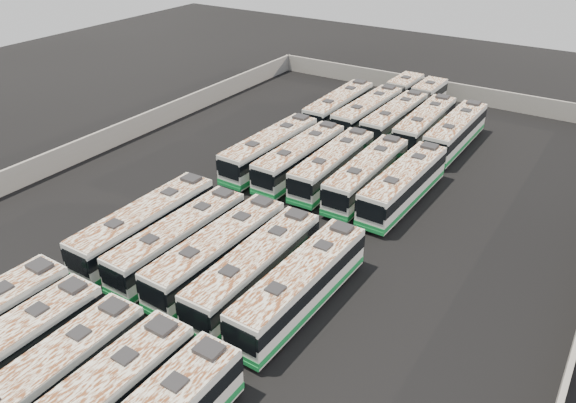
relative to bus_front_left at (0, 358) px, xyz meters
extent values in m
plane|color=black|center=(2.91, 21.59, -1.72)|extent=(140.00, 140.00, 0.00)
cube|color=gray|center=(2.91, 57.89, -0.62)|extent=(45.20, 0.30, 2.20)
cube|color=gray|center=(-19.39, 21.59, -0.62)|extent=(0.30, 73.20, 2.20)
cube|color=black|center=(-3.18, 2.62, 1.58)|extent=(0.99, 0.99, 0.14)
cube|color=black|center=(-3.14, 5.07, 1.63)|extent=(1.35, 1.14, 0.27)
cylinder|color=black|center=(-4.25, 3.87, -1.21)|extent=(0.30, 1.02, 1.02)
cylinder|color=black|center=(-2.07, 3.83, -1.21)|extent=(0.30, 1.02, 1.02)
cube|color=beige|center=(0.00, 0.00, -0.02)|extent=(2.50, 11.84, 2.71)
cube|color=#137335|center=(0.00, 0.00, -1.01)|extent=(2.55, 11.89, 0.41)
cube|color=black|center=(0.01, 2.60, 1.47)|extent=(0.94, 0.94, 0.14)
cube|color=black|center=(0.01, 4.97, 1.52)|extent=(1.28, 1.09, 0.26)
cylinder|color=black|center=(-1.05, 3.79, -1.23)|extent=(0.28, 0.99, 0.99)
cylinder|color=black|center=(1.07, 3.78, -1.23)|extent=(0.28, 0.99, 0.99)
cube|color=beige|center=(3.48, 0.00, -0.02)|extent=(2.65, 11.86, 2.71)
cube|color=#137335|center=(3.48, 0.00, -1.01)|extent=(2.71, 11.91, 0.41)
cube|color=black|center=(3.48, 0.00, 0.43)|extent=(2.72, 11.92, 0.91)
cube|color=silver|center=(3.48, 0.00, 1.37)|extent=(2.60, 11.63, 0.07)
cube|color=black|center=(3.43, 2.60, 1.46)|extent=(0.95, 0.95, 0.14)
cube|color=black|center=(3.40, 4.96, 1.51)|extent=(1.30, 1.10, 0.26)
cylinder|color=black|center=(2.36, 3.76, -1.23)|extent=(0.29, 0.99, 0.99)
cylinder|color=black|center=(4.47, 3.80, -1.23)|extent=(0.29, 0.99, 0.99)
cube|color=silver|center=(6.78, -0.07, 1.51)|extent=(2.63, 12.14, 0.07)
cube|color=black|center=(6.80, 2.65, 1.61)|extent=(0.99, 0.99, 0.14)
cube|color=black|center=(6.82, 5.13, 1.66)|extent=(1.35, 1.15, 0.27)
cylinder|color=black|center=(5.71, 3.90, -1.20)|extent=(0.30, 1.03, 1.03)
cylinder|color=black|center=(7.91, 3.88, -1.20)|extent=(0.30, 1.03, 1.03)
cube|color=black|center=(9.96, 2.77, 1.57)|extent=(0.97, 0.97, 0.14)
cube|color=black|center=(9.96, 5.21, 1.63)|extent=(1.33, 1.12, 0.27)
cylinder|color=black|center=(8.87, 3.99, -1.21)|extent=(0.29, 1.02, 1.02)
cube|color=beige|center=(-3.17, 13.63, 0.05)|extent=(2.61, 12.33, 2.82)
cube|color=#137335|center=(-3.17, 13.63, -0.98)|extent=(2.66, 12.38, 0.43)
cube|color=black|center=(-3.17, 13.63, 0.52)|extent=(2.67, 12.39, 0.94)
cube|color=black|center=(-3.15, 7.45, 0.39)|extent=(2.26, 0.07, 1.49)
cube|color=#137335|center=(-3.15, 7.45, -1.19)|extent=(2.57, 0.11, 0.29)
cube|color=silver|center=(-3.17, 13.63, 1.49)|extent=(2.55, 12.08, 0.07)
cube|color=black|center=(-3.17, 10.92, 1.60)|extent=(0.98, 0.98, 0.14)
cube|color=black|center=(-3.18, 16.34, 1.60)|extent=(0.98, 0.98, 0.14)
cube|color=black|center=(-3.19, 18.80, 1.65)|extent=(1.34, 1.13, 0.27)
cylinder|color=black|center=(-4.26, 9.68, -1.21)|extent=(0.29, 1.03, 1.03)
cylinder|color=black|center=(-2.06, 9.69, -1.21)|extent=(0.29, 1.03, 1.03)
cylinder|color=black|center=(-4.29, 17.57, -1.21)|extent=(0.29, 1.03, 1.03)
cylinder|color=black|center=(-2.09, 17.57, -1.21)|extent=(0.29, 1.03, 1.03)
cube|color=beige|center=(0.10, 13.59, -0.03)|extent=(2.63, 11.81, 2.70)
cube|color=#137335|center=(0.10, 13.59, -1.01)|extent=(2.68, 11.86, 0.41)
cube|color=black|center=(0.10, 13.59, 0.42)|extent=(2.69, 11.87, 0.90)
cube|color=black|center=(0.02, 7.68, 0.29)|extent=(2.16, 0.09, 1.42)
cube|color=#137335|center=(0.02, 7.68, -1.21)|extent=(2.46, 0.14, 0.27)
cube|color=silver|center=(0.10, 13.59, 1.35)|extent=(2.57, 11.58, 0.07)
cube|color=black|center=(0.07, 11.00, 1.45)|extent=(0.95, 0.95, 0.14)
cube|color=black|center=(0.14, 16.18, 1.45)|extent=(0.95, 0.95, 0.14)
cube|color=black|center=(0.18, 18.53, 1.50)|extent=(1.29, 1.10, 0.26)
cylinder|color=black|center=(-1.00, 9.83, -1.23)|extent=(0.29, 0.99, 0.98)
cylinder|color=black|center=(1.10, 9.80, -1.23)|extent=(0.29, 0.99, 0.98)
cylinder|color=black|center=(-0.89, 17.37, -1.23)|extent=(0.29, 0.99, 0.98)
cylinder|color=black|center=(1.21, 17.34, -1.23)|extent=(0.29, 0.99, 0.98)
cube|color=beige|center=(3.42, 13.82, 0.02)|extent=(2.74, 12.14, 2.77)
cube|color=#137335|center=(3.42, 13.82, -0.99)|extent=(2.79, 12.19, 0.42)
cube|color=black|center=(3.42, 13.82, 0.48)|extent=(2.80, 12.20, 0.93)
cube|color=black|center=(3.31, 7.75, 0.35)|extent=(2.22, 0.10, 1.46)
cube|color=#137335|center=(3.31, 7.75, -1.19)|extent=(2.52, 0.15, 0.28)
cube|color=silver|center=(3.42, 13.82, 1.44)|extent=(2.69, 11.90, 0.07)
cube|color=black|center=(3.37, 11.16, 1.54)|extent=(0.98, 0.98, 0.14)
cube|color=black|center=(3.47, 16.48, 1.54)|extent=(0.98, 0.98, 0.14)
cube|color=black|center=(3.51, 18.90, 1.59)|extent=(1.33, 1.13, 0.26)
cylinder|color=black|center=(2.27, 9.97, -1.22)|extent=(0.30, 1.01, 1.01)
cylinder|color=black|center=(4.43, 9.93, -1.22)|extent=(0.30, 1.01, 1.01)
cylinder|color=black|center=(2.41, 17.71, -1.22)|extent=(0.30, 1.01, 1.01)
cylinder|color=black|center=(4.57, 17.67, -1.22)|extent=(0.30, 1.01, 1.01)
cube|color=beige|center=(6.65, 13.63, 0.02)|extent=(2.65, 12.09, 2.77)
cube|color=#137335|center=(6.65, 13.63, -1.00)|extent=(2.70, 12.14, 0.42)
cube|color=black|center=(6.65, 13.63, 0.47)|extent=(2.71, 12.15, 0.93)
cube|color=black|center=(6.72, 7.58, 0.34)|extent=(2.21, 0.08, 1.46)
cube|color=#137335|center=(6.72, 7.58, -1.20)|extent=(2.52, 0.13, 0.28)
cube|color=silver|center=(6.65, 13.63, 1.43)|extent=(2.59, 11.85, 0.07)
cube|color=black|center=(6.68, 10.98, 1.53)|extent=(0.97, 0.97, 0.14)
cube|color=black|center=(6.62, 16.28, 1.53)|extent=(0.97, 0.97, 0.14)
cube|color=black|center=(6.60, 18.70, 1.58)|extent=(1.32, 1.12, 0.26)
cylinder|color=black|center=(5.62, 9.76, -1.22)|extent=(0.29, 1.01, 1.01)
cylinder|color=black|center=(7.77, 9.78, -1.22)|extent=(0.29, 1.01, 1.01)
cylinder|color=black|center=(5.54, 17.48, -1.22)|extent=(0.29, 1.01, 1.01)
cylinder|color=black|center=(7.69, 17.50, -1.22)|extent=(0.29, 1.01, 1.01)
cube|color=beige|center=(10.02, 13.73, 0.03)|extent=(2.75, 12.19, 2.78)
cube|color=#137335|center=(10.02, 13.73, -0.99)|extent=(2.81, 12.24, 0.43)
cube|color=black|center=(10.02, 13.73, 0.49)|extent=(2.82, 12.25, 0.93)
cube|color=black|center=(9.91, 7.64, 0.36)|extent=(2.23, 0.10, 1.47)
cube|color=#137335|center=(9.91, 7.64, -1.19)|extent=(2.53, 0.15, 0.28)
cube|color=silver|center=(10.02, 13.73, 1.45)|extent=(2.70, 11.95, 0.07)
cube|color=black|center=(9.97, 11.06, 1.55)|extent=(0.98, 0.98, 0.14)
cube|color=black|center=(10.07, 16.40, 1.55)|extent=(0.98, 0.98, 0.14)
cube|color=black|center=(10.12, 18.83, 1.60)|extent=(1.34, 1.14, 0.26)
cylinder|color=black|center=(8.87, 9.87, -1.21)|extent=(0.30, 1.02, 1.01)
cylinder|color=black|center=(11.03, 9.83, -1.21)|extent=(0.30, 1.02, 1.01)
cylinder|color=black|center=(9.01, 17.64, -1.21)|extent=(0.30, 1.02, 1.01)
cylinder|color=black|center=(11.18, 17.60, -1.21)|extent=(0.30, 1.02, 1.01)
cube|color=beige|center=(-3.20, 29.72, 0.05)|extent=(2.87, 12.38, 2.82)
cube|color=#137335|center=(-3.20, 29.72, -0.98)|extent=(2.92, 12.43, 0.43)
cube|color=black|center=(-3.20, 29.72, 0.52)|extent=(2.93, 12.44, 0.94)
cube|color=black|center=(-3.35, 23.54, 0.39)|extent=(2.26, 0.12, 1.49)
cube|color=#137335|center=(-3.35, 23.54, -1.19)|extent=(2.57, 0.16, 0.29)
cube|color=silver|center=(-3.20, 29.72, 1.49)|extent=(2.81, 12.13, 0.07)
cube|color=black|center=(-3.27, 27.01, 1.60)|extent=(1.00, 1.00, 0.14)
cube|color=black|center=(-3.13, 32.43, 1.60)|extent=(1.00, 1.00, 0.14)
cube|color=black|center=(-3.07, 34.89, 1.65)|extent=(1.36, 1.16, 0.27)
cylinder|color=black|center=(-4.39, 25.80, -1.21)|extent=(0.31, 1.03, 1.03)
cylinder|color=black|center=(-2.20, 25.75, -1.21)|extent=(0.31, 1.03, 1.03)
cylinder|color=black|center=(-4.20, 33.69, -1.21)|extent=(0.31, 1.03, 1.03)
cylinder|color=black|center=(-2.00, 33.63, -1.21)|extent=(0.31, 1.03, 1.03)
cube|color=beige|center=(0.08, 29.74, 0.00)|extent=(2.57, 12.00, 2.75)
cube|color=#137335|center=(0.08, 29.74, -1.00)|extent=(2.62, 12.05, 0.42)
cube|color=black|center=(0.08, 29.74, 0.46)|extent=(2.63, 12.06, 0.92)
cube|color=black|center=(0.04, 23.72, 0.33)|extent=(2.20, 0.07, 1.45)
cube|color=#137335|center=(0.04, 23.72, -1.20)|extent=(2.50, 0.11, 0.28)
cube|color=silver|center=(0.08, 29.74, 1.41)|extent=(2.52, 11.76, 0.07)
cube|color=black|center=(0.06, 27.10, 1.51)|extent=(0.95, 0.95, 0.14)
cube|color=black|center=(0.09, 32.37, 1.51)|extent=(0.95, 0.95, 0.14)
cube|color=black|center=(0.11, 34.77, 1.56)|extent=(1.31, 1.11, 0.26)
cylinder|color=black|center=(-1.01, 25.91, -1.22)|extent=(0.29, 1.00, 1.00)
cylinder|color=black|center=(1.12, 25.89, -1.22)|extent=(0.29, 1.00, 1.00)
cylinder|color=black|center=(-0.97, 33.58, -1.22)|extent=(0.29, 1.00, 1.00)
cylinder|color=black|center=(1.17, 33.57, -1.22)|extent=(0.29, 1.00, 1.00)
cube|color=beige|center=(3.32, 30.02, -0.02)|extent=(2.74, 11.84, 2.70)
cube|color=#137335|center=(3.32, 30.02, -1.01)|extent=(2.79, 11.89, 0.41)
cube|color=black|center=(3.32, 30.02, 0.42)|extent=(2.80, 11.90, 0.90)
cube|color=black|center=(3.46, 24.11, 0.29)|extent=(2.16, 0.11, 1.42)
cube|color=#137335|center=(3.46, 24.11, -1.21)|extent=(2.46, 0.16, 0.28)
cube|color=silver|center=(3.32, 30.02, 1.36)|extent=(2.68, 11.61, 0.07)
cube|color=black|center=(3.38, 27.43, 1.45)|extent=(0.96, 0.96, 0.14)
cube|color=black|center=(3.26, 32.61, 1.45)|extent=(0.96, 0.96, 0.14)
cube|color=black|center=(3.20, 34.97, 1.50)|extent=(1.30, 1.11, 0.26)
cylinder|color=black|center=(2.36, 26.22, -1.23)|extent=(0.30, 0.99, 0.98)
cylinder|color=black|center=(4.46, 26.27, -1.23)|extent=(0.30, 0.99, 0.98)
cylinder|color=black|center=(2.18, 33.76, -1.23)|extent=(0.30, 0.99, 0.98)
cylinder|color=black|center=(4.28, 33.81, -1.23)|extent=(0.30, 0.99, 0.98)
cube|color=beige|center=(6.72, 29.89, 0.00)|extent=(2.67, 11.99, 2.74)
cube|color=#137335|center=(6.72, 29.89, -1.00)|extent=(2.72, 12.04, 0.42)
cube|color=black|center=(6.72, 29.89, 0.45)|extent=(2.73, 12.05, 0.92)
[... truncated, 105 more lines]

